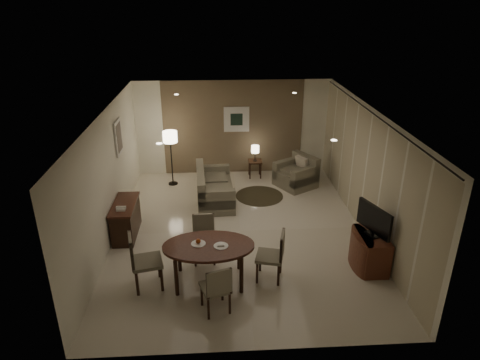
{
  "coord_description": "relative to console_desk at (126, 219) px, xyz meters",
  "views": [
    {
      "loc": [
        -0.52,
        -8.27,
        4.85
      ],
      "look_at": [
        0.0,
        0.2,
        1.15
      ],
      "focal_mm": 32.0,
      "sensor_mm": 36.0,
      "label": 1
    }
  ],
  "objects": [
    {
      "name": "console_desk",
      "position": [
        0.0,
        0.0,
        0.0
      ],
      "size": [
        0.48,
        1.2,
        0.75
      ],
      "primitive_type": null,
      "color": "#4D2518",
      "rests_on": "floor"
    },
    {
      "name": "tv_cabinet",
      "position": [
        4.89,
        -1.5,
        -0.03
      ],
      "size": [
        0.48,
        0.9,
        0.7
      ],
      "primitive_type": null,
      "color": "brown",
      "rests_on": "floor"
    },
    {
      "name": "chair_right",
      "position": [
        2.91,
        -1.75,
        0.11
      ],
      "size": [
        0.57,
        0.57,
        0.97
      ],
      "primitive_type": null,
      "rotation": [
        0.0,
        0.0,
        -1.82
      ],
      "color": "#746F59",
      "rests_on": "floor"
    },
    {
      "name": "side_table",
      "position": [
        3.09,
        3.06,
        -0.13
      ],
      "size": [
        0.38,
        0.38,
        0.49
      ],
      "primitive_type": null,
      "color": "black",
      "rests_on": "floor"
    },
    {
      "name": "round_rug",
      "position": [
        3.09,
        1.76,
        -0.37
      ],
      "size": [
        1.23,
        1.23,
        0.01
      ],
      "primitive_type": "cylinder",
      "color": "#3E3622",
      "rests_on": "floor"
    },
    {
      "name": "floor_lamp",
      "position": [
        0.78,
        2.68,
        0.38
      ],
      "size": [
        0.38,
        0.38,
        1.52
      ],
      "primitive_type": null,
      "color": "#FFE5B7",
      "rests_on": "floor"
    },
    {
      "name": "downlight_fl",
      "position": [
        1.09,
        1.8,
        2.31
      ],
      "size": [
        0.1,
        0.1,
        0.01
      ],
      "primitive_type": "cylinder",
      "color": "white",
      "rests_on": "ceiling"
    },
    {
      "name": "flat_tv",
      "position": [
        4.87,
        -1.5,
        0.65
      ],
      "size": [
        0.36,
        0.85,
        0.6
      ],
      "primitive_type": null,
      "rotation": [
        0.0,
        0.0,
        0.35
      ],
      "color": "black",
      "rests_on": "tv_cabinet"
    },
    {
      "name": "sofa",
      "position": [
        1.93,
        1.56,
        0.04
      ],
      "size": [
        1.81,
        0.97,
        0.83
      ],
      "primitive_type": null,
      "rotation": [
        0.0,
        0.0,
        1.62
      ],
      "color": "#746F59",
      "rests_on": "floor"
    },
    {
      "name": "dining_table",
      "position": [
        1.81,
        -1.78,
        0.01
      ],
      "size": [
        1.64,
        1.02,
        0.77
      ],
      "primitive_type": null,
      "color": "#4D2518",
      "rests_on": "floor"
    },
    {
      "name": "art_left_frame",
      "position": [
        -0.23,
        1.2,
        1.48
      ],
      "size": [
        0.03,
        0.6,
        0.8
      ],
      "primitive_type": "cube",
      "color": "silver",
      "rests_on": "wall_left"
    },
    {
      "name": "table_lamp",
      "position": [
        3.09,
        3.06,
        0.36
      ],
      "size": [
        0.22,
        0.22,
        0.5
      ],
      "primitive_type": null,
      "color": "#FFEAC1",
      "rests_on": "side_table"
    },
    {
      "name": "curtain_wall",
      "position": [
        5.17,
        0.0,
        0.95
      ],
      "size": [
        0.08,
        6.7,
        2.58
      ],
      "primitive_type": null,
      "color": "beige",
      "rests_on": "wall_right"
    },
    {
      "name": "chair_far",
      "position": [
        1.71,
        -1.1,
        0.09
      ],
      "size": [
        0.46,
        0.46,
        0.92
      ],
      "primitive_type": null,
      "rotation": [
        0.0,
        0.0,
        0.04
      ],
      "color": "#746F59",
      "rests_on": "floor"
    },
    {
      "name": "room_shell",
      "position": [
        2.49,
        0.4,
        0.98
      ],
      "size": [
        5.5,
        7.0,
        2.7
      ],
      "color": "beige",
      "rests_on": "ground"
    },
    {
      "name": "art_back_frame",
      "position": [
        2.59,
        3.46,
        1.23
      ],
      "size": [
        0.72,
        0.03,
        0.72
      ],
      "primitive_type": "cube",
      "color": "silver",
      "rests_on": "wall_back"
    },
    {
      "name": "plate_a",
      "position": [
        1.63,
        -1.73,
        0.4
      ],
      "size": [
        0.26,
        0.26,
        0.02
      ],
      "primitive_type": "cylinder",
      "color": "white",
      "rests_on": "dining_table"
    },
    {
      "name": "chair_near",
      "position": [
        1.92,
        -2.56,
        0.08
      ],
      "size": [
        0.56,
        0.56,
        0.91
      ],
      "primitive_type": null,
      "rotation": [
        0.0,
        0.0,
        3.46
      ],
      "color": "#746F59",
      "rests_on": "floor"
    },
    {
      "name": "curtain_rod",
      "position": [
        5.17,
        0.0,
        2.27
      ],
      "size": [
        0.03,
        6.8,
        0.03
      ],
      "primitive_type": "cylinder",
      "rotation": [
        1.57,
        0.0,
        0.0
      ],
      "color": "black",
      "rests_on": "wall_right"
    },
    {
      "name": "napkin",
      "position": [
        2.03,
        -1.83,
        0.42
      ],
      "size": [
        0.12,
        0.08,
        0.03
      ],
      "primitive_type": "cube",
      "color": "white",
      "rests_on": "plate_b"
    },
    {
      "name": "armchair",
      "position": [
        4.14,
        2.34,
        0.04
      ],
      "size": [
        1.25,
        1.27,
        0.84
      ],
      "primitive_type": null,
      "rotation": [
        0.0,
        0.0,
        -1.02
      ],
      "color": "#746F59",
      "rests_on": "floor"
    },
    {
      "name": "art_back_canvas",
      "position": [
        2.59,
        3.44,
        1.23
      ],
      "size": [
        0.34,
        0.01,
        0.34
      ],
      "primitive_type": "cube",
      "color": "black",
      "rests_on": "wall_back"
    },
    {
      "name": "fruit_apple",
      "position": [
        1.63,
        -1.73,
        0.45
      ],
      "size": [
        0.09,
        0.09,
        0.09
      ],
      "primitive_type": "sphere",
      "color": "#A13D12",
      "rests_on": "plate_a"
    },
    {
      "name": "telephone",
      "position": [
        0.0,
        -0.3,
        0.43
      ],
      "size": [
        0.2,
        0.14,
        0.09
      ],
      "primitive_type": null,
      "color": "white",
      "rests_on": "console_desk"
    },
    {
      "name": "taupe_accent",
      "position": [
        2.49,
        3.48,
        0.98
      ],
      "size": [
        3.96,
        0.03,
        2.7
      ],
      "primitive_type": "cube",
      "color": "brown",
      "rests_on": "wall_back"
    },
    {
      "name": "chair_left",
      "position": [
        0.72,
        -1.85,
        0.16
      ],
      "size": [
        0.62,
        0.62,
        1.06
      ],
      "primitive_type": null,
      "rotation": [
        0.0,
        0.0,
        1.8
      ],
      "color": "#746F59",
      "rests_on": "floor"
    },
    {
      "name": "downlight_nl",
      "position": [
        1.09,
        -1.8,
        2.31
      ],
      "size": [
        0.1,
        0.1,
        0.01
      ],
      "primitive_type": "cylinder",
      "color": "white",
      "rests_on": "ceiling"
    },
    {
      "name": "plate_b",
      "position": [
        2.03,
        -1.83,
        0.4
      ],
      "size": [
        0.26,
        0.26,
        0.02
      ],
      "primitive_type": "cylinder",
      "color": "white",
      "rests_on": "dining_table"
    },
    {
      "name": "art_left_canvas",
      "position": [
        -0.21,
        1.2,
        1.48
      ],
      "size": [
        0.01,
        0.46,
        0.64
      ],
      "primitive_type": "cube",
      "color": "gray",
      "rests_on": "wall_left"
    },
    {
      "name": "downlight_fr",
      "position": [
        3.89,
        1.8,
        2.31
      ],
      "size": [
        0.1,
        0.1,
        0.01
      ],
      "primitive_type": "cylinder",
      "color": "white",
      "rests_on": "ceiling"
    },
    {
      "name": "downlight_nr",
      "position": [
        3.89,
        -1.8,
        2.31
      ],
      "size": [
        0.1,
        0.1,
        0.01
      ],
      "primitive_type": "cylinder",
      "color": "white",
      "rests_on": "ceiling"
    }
  ]
}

